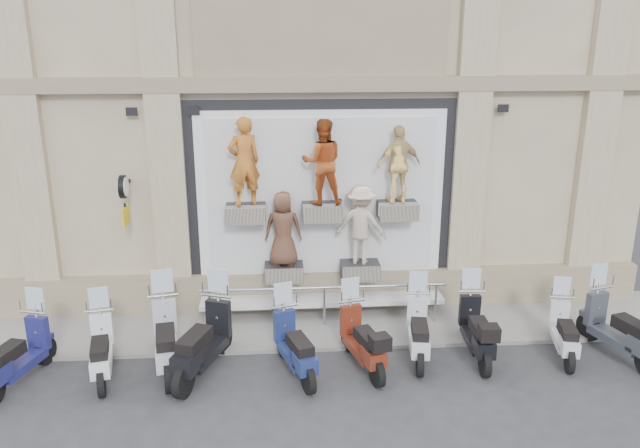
{
  "coord_description": "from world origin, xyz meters",
  "views": [
    {
      "loc": [
        -0.93,
        -9.59,
        5.82
      ],
      "look_at": [
        -0.1,
        1.9,
        2.28
      ],
      "focal_mm": 35.0,
      "sensor_mm": 36.0,
      "label": 1
    }
  ],
  "objects_px": {
    "scooter_d": "(203,329)",
    "scooter_f": "(362,329)",
    "scooter_g": "(419,321)",
    "scooter_c": "(165,327)",
    "scooter_b": "(100,339)",
    "scooter_i": "(565,322)",
    "scooter_h": "(477,319)",
    "scooter_j": "(621,317)",
    "clock_sign_bracket": "(124,194)",
    "guard_rail": "(324,307)",
    "scooter_a": "(16,343)",
    "scooter_e": "(295,335)"
  },
  "relations": [
    {
      "from": "scooter_g",
      "to": "scooter_c",
      "type": "bearing_deg",
      "value": -169.3
    },
    {
      "from": "scooter_c",
      "to": "scooter_a",
      "type": "bearing_deg",
      "value": 176.48
    },
    {
      "from": "scooter_d",
      "to": "scooter_h",
      "type": "xyz_separation_m",
      "value": [
        4.98,
        0.24,
        -0.1
      ]
    },
    {
      "from": "scooter_d",
      "to": "scooter_e",
      "type": "distance_m",
      "value": 1.61
    },
    {
      "from": "clock_sign_bracket",
      "to": "scooter_i",
      "type": "bearing_deg",
      "value": -13.15
    },
    {
      "from": "scooter_c",
      "to": "scooter_e",
      "type": "distance_m",
      "value": 2.3
    },
    {
      "from": "scooter_a",
      "to": "scooter_c",
      "type": "relative_size",
      "value": 0.92
    },
    {
      "from": "scooter_b",
      "to": "scooter_h",
      "type": "distance_m",
      "value": 6.76
    },
    {
      "from": "scooter_j",
      "to": "scooter_g",
      "type": "bearing_deg",
      "value": 159.95
    },
    {
      "from": "scooter_h",
      "to": "scooter_f",
      "type": "bearing_deg",
      "value": -170.67
    },
    {
      "from": "scooter_a",
      "to": "scooter_e",
      "type": "relative_size",
      "value": 1.02
    },
    {
      "from": "scooter_b",
      "to": "scooter_f",
      "type": "bearing_deg",
      "value": -12.18
    },
    {
      "from": "clock_sign_bracket",
      "to": "scooter_d",
      "type": "relative_size",
      "value": 0.48
    },
    {
      "from": "scooter_f",
      "to": "scooter_g",
      "type": "height_order",
      "value": "scooter_f"
    },
    {
      "from": "scooter_c",
      "to": "scooter_g",
      "type": "distance_m",
      "value": 4.59
    },
    {
      "from": "scooter_c",
      "to": "scooter_f",
      "type": "distance_m",
      "value": 3.5
    },
    {
      "from": "scooter_j",
      "to": "scooter_f",
      "type": "bearing_deg",
      "value": 164.38
    },
    {
      "from": "scooter_b",
      "to": "scooter_c",
      "type": "xyz_separation_m",
      "value": [
        1.1,
        0.15,
        0.11
      ]
    },
    {
      "from": "guard_rail",
      "to": "scooter_h",
      "type": "bearing_deg",
      "value": -26.96
    },
    {
      "from": "scooter_a",
      "to": "scooter_i",
      "type": "bearing_deg",
      "value": 18.16
    },
    {
      "from": "scooter_d",
      "to": "scooter_f",
      "type": "xyz_separation_m",
      "value": [
        2.81,
        0.02,
        -0.12
      ]
    },
    {
      "from": "scooter_f",
      "to": "scooter_h",
      "type": "bearing_deg",
      "value": -9.09
    },
    {
      "from": "guard_rail",
      "to": "scooter_f",
      "type": "height_order",
      "value": "scooter_f"
    },
    {
      "from": "scooter_b",
      "to": "scooter_g",
      "type": "distance_m",
      "value": 5.69
    },
    {
      "from": "scooter_c",
      "to": "scooter_g",
      "type": "relative_size",
      "value": 1.13
    },
    {
      "from": "scooter_h",
      "to": "clock_sign_bracket",
      "type": "bearing_deg",
      "value": 167.95
    },
    {
      "from": "scooter_h",
      "to": "scooter_i",
      "type": "bearing_deg",
      "value": 0.8
    },
    {
      "from": "guard_rail",
      "to": "scooter_e",
      "type": "distance_m",
      "value": 1.88
    },
    {
      "from": "scooter_b",
      "to": "scooter_i",
      "type": "height_order",
      "value": "scooter_b"
    },
    {
      "from": "scooter_b",
      "to": "scooter_f",
      "type": "xyz_separation_m",
      "value": [
        4.59,
        -0.01,
        0.02
      ]
    },
    {
      "from": "scooter_a",
      "to": "scooter_d",
      "type": "xyz_separation_m",
      "value": [
        3.13,
        0.1,
        0.1
      ]
    },
    {
      "from": "guard_rail",
      "to": "scooter_g",
      "type": "bearing_deg",
      "value": -38.67
    },
    {
      "from": "clock_sign_bracket",
      "to": "scooter_h",
      "type": "height_order",
      "value": "clock_sign_bracket"
    },
    {
      "from": "scooter_e",
      "to": "scooter_i",
      "type": "distance_m",
      "value": 5.03
    },
    {
      "from": "scooter_d",
      "to": "scooter_e",
      "type": "bearing_deg",
      "value": 16.12
    },
    {
      "from": "scooter_h",
      "to": "scooter_i",
      "type": "distance_m",
      "value": 1.65
    },
    {
      "from": "scooter_c",
      "to": "scooter_h",
      "type": "bearing_deg",
      "value": -9.7
    },
    {
      "from": "scooter_d",
      "to": "scooter_g",
      "type": "bearing_deg",
      "value": 24.73
    },
    {
      "from": "scooter_b",
      "to": "scooter_e",
      "type": "relative_size",
      "value": 0.97
    },
    {
      "from": "clock_sign_bracket",
      "to": "scooter_h",
      "type": "relative_size",
      "value": 0.54
    },
    {
      "from": "scooter_j",
      "to": "scooter_b",
      "type": "bearing_deg",
      "value": 164.32
    },
    {
      "from": "scooter_b",
      "to": "scooter_i",
      "type": "relative_size",
      "value": 1.06
    },
    {
      "from": "guard_rail",
      "to": "scooter_i",
      "type": "xyz_separation_m",
      "value": [
        4.36,
        -1.46,
        0.22
      ]
    },
    {
      "from": "scooter_h",
      "to": "scooter_i",
      "type": "relative_size",
      "value": 1.12
    },
    {
      "from": "scooter_d",
      "to": "scooter_f",
      "type": "height_order",
      "value": "scooter_d"
    },
    {
      "from": "clock_sign_bracket",
      "to": "scooter_h",
      "type": "distance_m",
      "value": 7.17
    },
    {
      "from": "guard_rail",
      "to": "clock_sign_bracket",
      "type": "xyz_separation_m",
      "value": [
        -3.9,
        0.47,
        2.34
      ]
    },
    {
      "from": "clock_sign_bracket",
      "to": "scooter_b",
      "type": "distance_m",
      "value": 2.92
    },
    {
      "from": "scooter_e",
      "to": "scooter_g",
      "type": "distance_m",
      "value": 2.34
    },
    {
      "from": "scooter_g",
      "to": "scooter_j",
      "type": "height_order",
      "value": "scooter_j"
    }
  ]
}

